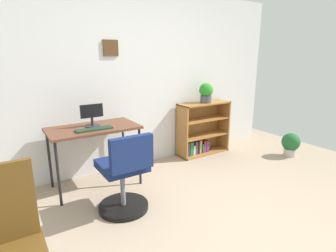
{
  "coord_description": "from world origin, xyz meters",
  "views": [
    {
      "loc": [
        -1.58,
        -1.32,
        1.57
      ],
      "look_at": [
        0.16,
        1.38,
        0.73
      ],
      "focal_mm": 28.91,
      "sensor_mm": 36.0,
      "label": 1
    }
  ],
  "objects_px": {
    "desk": "(93,132)",
    "potted_plant_on_shelf": "(206,92)",
    "potted_plant_floor": "(291,144)",
    "monitor": "(92,115)",
    "office_chair": "(125,178)",
    "bookshelf_low": "(201,130)",
    "keyboard": "(94,129)",
    "rocking_chair": "(6,243)"
  },
  "relations": [
    {
      "from": "office_chair",
      "to": "potted_plant_floor",
      "type": "distance_m",
      "value": 2.88
    },
    {
      "from": "potted_plant_floor",
      "to": "monitor",
      "type": "bearing_deg",
      "value": 166.21
    },
    {
      "from": "desk",
      "to": "keyboard",
      "type": "distance_m",
      "value": 0.15
    },
    {
      "from": "desk",
      "to": "bookshelf_low",
      "type": "relative_size",
      "value": 1.17
    },
    {
      "from": "keyboard",
      "to": "bookshelf_low",
      "type": "bearing_deg",
      "value": 10.69
    },
    {
      "from": "keyboard",
      "to": "bookshelf_low",
      "type": "height_order",
      "value": "bookshelf_low"
    },
    {
      "from": "desk",
      "to": "potted_plant_floor",
      "type": "xyz_separation_m",
      "value": [
        2.93,
        -0.68,
        -0.48
      ]
    },
    {
      "from": "desk",
      "to": "monitor",
      "type": "xyz_separation_m",
      "value": [
        0.01,
        0.04,
        0.2
      ]
    },
    {
      "from": "desk",
      "to": "potted_plant_floor",
      "type": "bearing_deg",
      "value": -13.12
    },
    {
      "from": "rocking_chair",
      "to": "potted_plant_on_shelf",
      "type": "relative_size",
      "value": 3.08
    },
    {
      "from": "monitor",
      "to": "bookshelf_low",
      "type": "bearing_deg",
      "value": 5.76
    },
    {
      "from": "keyboard",
      "to": "potted_plant_on_shelf",
      "type": "height_order",
      "value": "potted_plant_on_shelf"
    },
    {
      "from": "desk",
      "to": "rocking_chair",
      "type": "bearing_deg",
      "value": -126.08
    },
    {
      "from": "desk",
      "to": "potted_plant_on_shelf",
      "type": "distance_m",
      "value": 1.9
    },
    {
      "from": "office_chair",
      "to": "bookshelf_low",
      "type": "bearing_deg",
      "value": 28.29
    },
    {
      "from": "office_chair",
      "to": "potted_plant_on_shelf",
      "type": "bearing_deg",
      "value": 26.36
    },
    {
      "from": "rocking_chair",
      "to": "potted_plant_on_shelf",
      "type": "xyz_separation_m",
      "value": [
        2.85,
        1.51,
        0.54
      ]
    },
    {
      "from": "rocking_chair",
      "to": "potted_plant_floor",
      "type": "distance_m",
      "value": 3.99
    },
    {
      "from": "desk",
      "to": "bookshelf_low",
      "type": "xyz_separation_m",
      "value": [
        1.83,
        0.22,
        -0.31
      ]
    },
    {
      "from": "bookshelf_low",
      "to": "rocking_chair",
      "type": "bearing_deg",
      "value": -150.79
    },
    {
      "from": "monitor",
      "to": "bookshelf_low",
      "type": "xyz_separation_m",
      "value": [
        1.82,
        0.18,
        -0.51
      ]
    },
    {
      "from": "keyboard",
      "to": "potted_plant_on_shelf",
      "type": "relative_size",
      "value": 1.34
    },
    {
      "from": "monitor",
      "to": "office_chair",
      "type": "height_order",
      "value": "monitor"
    },
    {
      "from": "keyboard",
      "to": "potted_plant_floor",
      "type": "bearing_deg",
      "value": -10.55
    },
    {
      "from": "desk",
      "to": "rocking_chair",
      "type": "height_order",
      "value": "rocking_chair"
    },
    {
      "from": "monitor",
      "to": "office_chair",
      "type": "relative_size",
      "value": 0.31
    },
    {
      "from": "monitor",
      "to": "potted_plant_on_shelf",
      "type": "bearing_deg",
      "value": 3.89
    },
    {
      "from": "monitor",
      "to": "desk",
      "type": "bearing_deg",
      "value": -100.61
    },
    {
      "from": "keyboard",
      "to": "office_chair",
      "type": "height_order",
      "value": "office_chair"
    },
    {
      "from": "office_chair",
      "to": "rocking_chair",
      "type": "xyz_separation_m",
      "value": [
        -1.05,
        -0.62,
        0.1
      ]
    },
    {
      "from": "monitor",
      "to": "potted_plant_floor",
      "type": "distance_m",
      "value": 3.09
    },
    {
      "from": "monitor",
      "to": "potted_plant_floor",
      "type": "bearing_deg",
      "value": -13.79
    },
    {
      "from": "office_chair",
      "to": "keyboard",
      "type": "bearing_deg",
      "value": 98.66
    },
    {
      "from": "keyboard",
      "to": "rocking_chair",
      "type": "height_order",
      "value": "rocking_chair"
    },
    {
      "from": "bookshelf_low",
      "to": "keyboard",
      "type": "bearing_deg",
      "value": -169.31
    },
    {
      "from": "desk",
      "to": "keyboard",
      "type": "relative_size",
      "value": 2.52
    },
    {
      "from": "monitor",
      "to": "rocking_chair",
      "type": "height_order",
      "value": "monitor"
    },
    {
      "from": "potted_plant_on_shelf",
      "to": "monitor",
      "type": "bearing_deg",
      "value": -176.11
    },
    {
      "from": "rocking_chair",
      "to": "keyboard",
      "type": "bearing_deg",
      "value": 51.95
    },
    {
      "from": "monitor",
      "to": "potted_plant_on_shelf",
      "type": "distance_m",
      "value": 1.86
    },
    {
      "from": "bookshelf_low",
      "to": "monitor",
      "type": "bearing_deg",
      "value": -174.24
    },
    {
      "from": "bookshelf_low",
      "to": "potted_plant_on_shelf",
      "type": "distance_m",
      "value": 0.63
    }
  ]
}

